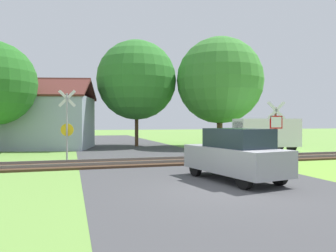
{
  "coord_description": "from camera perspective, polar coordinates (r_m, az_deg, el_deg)",
  "views": [
    {
      "loc": [
        -4.34,
        -8.78,
        1.98
      ],
      "look_at": [
        0.5,
        7.63,
        1.8
      ],
      "focal_mm": 35.0,
      "sensor_mm": 36.0,
      "label": 1
    }
  ],
  "objects": [
    {
      "name": "crossing_sign_far",
      "position": [
        17.19,
        -17.18,
        0.54
      ],
      "size": [
        0.87,
        0.2,
        3.63
      ],
      "rotation": [
        0.0,
        0.0,
        -0.2
      ],
      "color": "#9E9EA5",
      "rests_on": "ground"
    },
    {
      "name": "house",
      "position": [
        26.43,
        -20.1,
        0.81
      ],
      "size": [
        7.46,
        6.69,
        5.38
      ],
      "rotation": [
        0.0,
        0.0,
        -0.24
      ],
      "color": "#99A3B7",
      "rests_on": "ground"
    },
    {
      "name": "stop_sign_near",
      "position": [
        16.03,
        18.26,
        -0.25
      ],
      "size": [
        0.87,
        0.22,
        2.99
      ],
      "rotation": [
        0.0,
        0.0,
        2.94
      ],
      "color": "brown",
      "rests_on": "ground"
    },
    {
      "name": "parked_car",
      "position": [
        11.41,
        11.58,
        -4.88
      ],
      "size": [
        2.35,
        4.23,
        1.78
      ],
      "rotation": [
        0.0,
        0.0,
        0.19
      ],
      "color": "#99999E",
      "rests_on": "ground"
    },
    {
      "name": "tree_center",
      "position": [
        27.71,
        -5.5,
        7.95
      ],
      "size": [
        6.62,
        6.62,
        8.84
      ],
      "color": "#513823",
      "rests_on": "ground"
    },
    {
      "name": "tree_right",
      "position": [
        27.23,
        9.0,
        7.83
      ],
      "size": [
        7.02,
        7.02,
        8.92
      ],
      "color": "#513823",
      "rests_on": "ground"
    },
    {
      "name": "ground_plane",
      "position": [
        9.99,
        9.86,
        -10.84
      ],
      "size": [
        160.0,
        160.0,
        0.0
      ],
      "primitive_type": "plane",
      "color": "#6B9942"
    },
    {
      "name": "rail_track",
      "position": [
        16.12,
        -0.7,
        -6.25
      ],
      "size": [
        60.0,
        2.6,
        0.22
      ],
      "color": "#422D1E",
      "rests_on": "ground"
    },
    {
      "name": "road_asphalt",
      "position": [
        11.79,
        5.49,
        -9.06
      ],
      "size": [
        8.08,
        80.0,
        0.01
      ],
      "primitive_type": "cube",
      "color": "#424244",
      "rests_on": "ground"
    },
    {
      "name": "mail_truck",
      "position": [
        23.38,
        16.38,
        -1.24
      ],
      "size": [
        5.06,
        2.32,
        2.24
      ],
      "rotation": [
        0.0,
        0.0,
        1.47
      ],
      "color": "white",
      "rests_on": "ground"
    }
  ]
}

